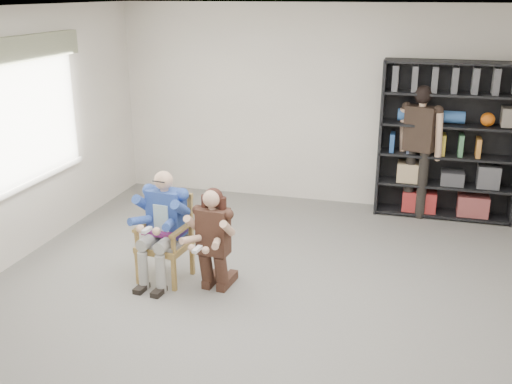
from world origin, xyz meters
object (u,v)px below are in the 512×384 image
(bookshelf, at_px, (448,142))
(standing_man, at_px, (418,153))
(armchair, at_px, (164,239))
(seated_man, at_px, (164,226))
(kneeling_woman, at_px, (212,241))

(bookshelf, relative_size, standing_man, 1.17)
(standing_man, bearing_deg, armchair, -112.02)
(bookshelf, height_order, standing_man, bookshelf)
(seated_man, bearing_deg, kneeling_woman, -5.83)
(armchair, distance_m, seated_man, 0.14)
(kneeling_woman, bearing_deg, standing_man, 60.99)
(kneeling_woman, bearing_deg, armchair, 174.17)
(kneeling_woman, relative_size, standing_man, 0.62)
(armchair, height_order, standing_man, standing_man)
(kneeling_woman, distance_m, bookshelf, 3.72)
(armchair, distance_m, kneeling_woman, 0.60)
(armchair, height_order, seated_man, seated_man)
(seated_man, xyz_separation_m, bookshelf, (2.88, 2.75, 0.45))
(bookshelf, bearing_deg, armchair, -136.30)
(bookshelf, bearing_deg, seated_man, -136.30)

